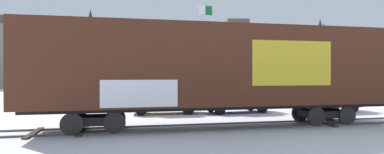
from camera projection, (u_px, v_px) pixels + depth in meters
ground_plane at (203, 127)px, 14.76m from camera, size 260.00×260.00×0.00m
track at (201, 127)px, 14.68m from camera, size 59.95×6.00×0.08m
freight_car at (218, 67)px, 14.83m from camera, size 17.51×4.36×4.96m
flagpole at (210, 39)px, 28.62m from camera, size 1.48×0.59×9.01m
hillside at (159, 61)px, 76.05m from camera, size 139.26×34.50×15.94m
parked_car_tan at (163, 100)px, 20.01m from camera, size 4.36×2.06×1.70m
parked_car_blue at (235, 99)px, 20.54m from camera, size 4.53×2.43×1.69m
parked_car_red at (325, 99)px, 21.25m from camera, size 4.40×2.28×1.72m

